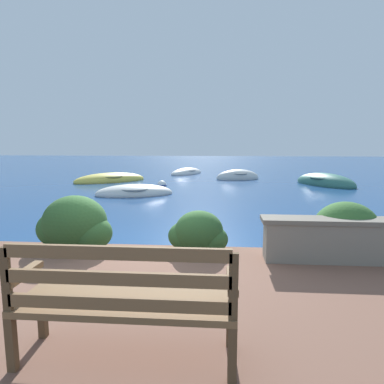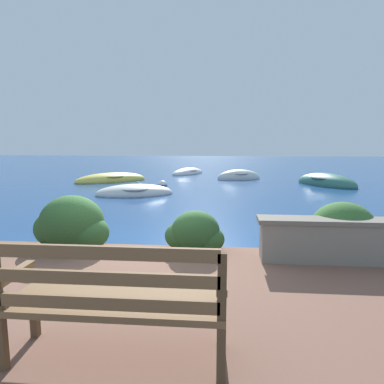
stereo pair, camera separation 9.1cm
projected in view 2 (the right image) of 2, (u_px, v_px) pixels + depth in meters
name	position (u px, v px, depth m)	size (l,w,h in m)	color
ground_plane	(143.00, 258.00, 5.40)	(80.00, 80.00, 0.00)	navy
park_bench	(114.00, 299.00, 2.44)	(1.60, 0.48, 0.93)	brown
stone_wall	(340.00, 240.00, 4.56)	(2.19, 0.39, 0.59)	gray
hedge_clump_left	(71.00, 226.00, 5.13)	(1.19, 0.86, 0.81)	#2D5628
hedge_clump_centre	(195.00, 234.00, 5.02)	(0.89, 0.64, 0.61)	#2D5628
hedge_clump_right	(341.00, 232.00, 4.83)	(1.13, 0.81, 0.77)	#38662D
rowboat_nearest	(135.00, 193.00, 11.89)	(2.92, 2.00, 0.64)	silver
rowboat_mid	(326.00, 183.00, 14.52)	(2.62, 3.19, 0.89)	#336B5B
rowboat_far	(111.00, 180.00, 15.90)	(3.43, 3.10, 0.72)	#DBC64C
rowboat_outer	(239.00, 178.00, 16.79)	(2.40, 1.69, 0.84)	silver
rowboat_distant	(188.00, 173.00, 19.50)	(2.16, 2.76, 0.63)	silver
mooring_buoy	(163.00, 185.00, 14.04)	(0.41, 0.41, 0.37)	white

